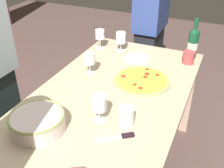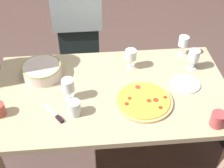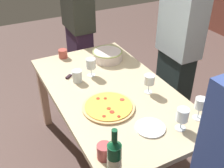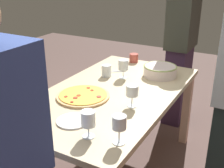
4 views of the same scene
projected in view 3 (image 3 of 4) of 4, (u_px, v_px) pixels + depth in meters
ground_plane at (112, 156)px, 2.59m from camera, size 8.00×8.00×0.00m
dining_table at (112, 100)px, 2.24m from camera, size 1.60×0.90×0.75m
pizza at (109, 107)px, 1.99m from camera, size 0.38×0.38×0.02m
serving_bowl at (107, 55)px, 2.59m from camera, size 0.28×0.28×0.09m
wine_bottle at (114, 157)px, 1.44m from camera, size 0.08×0.08×0.31m
wine_glass_near_pizza at (200, 104)px, 1.84m from camera, size 0.08×0.08×0.16m
wine_glass_by_bottle at (182, 116)px, 1.75m from camera, size 0.08×0.08×0.16m
wine_glass_far_left at (149, 80)px, 2.10m from camera, size 0.08×0.08×0.15m
wine_glass_far_right at (91, 64)px, 2.32m from camera, size 0.08×0.08×0.16m
cup_amber at (63, 54)px, 2.64m from camera, size 0.08×0.08×0.08m
cup_ceramic at (104, 151)px, 1.57m from camera, size 0.09×0.09×0.09m
cup_spare at (77, 76)px, 2.27m from camera, size 0.08×0.08×0.10m
side_plate at (150, 128)px, 1.81m from camera, size 0.20×0.20×0.01m
pizza_knife at (71, 75)px, 2.38m from camera, size 0.13×0.17×0.02m
person_guest_left at (78, 26)px, 3.05m from camera, size 0.41×0.24×1.70m
person_guest_right at (178, 51)px, 2.65m from camera, size 0.41×0.24×1.60m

